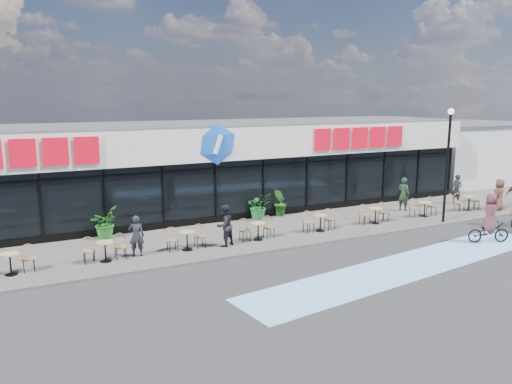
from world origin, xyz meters
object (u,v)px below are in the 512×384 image
lamp_post (448,156)px  patron_left (136,236)px  potted_plant_mid (280,203)px  pedestrian_c (499,195)px  potted_plant_right (259,206)px  pedestrian_a (457,189)px  cyclist_a (489,224)px  potted_plant_left (104,223)px  patron_right (224,226)px  pedestrian_b (404,194)px

lamp_post → patron_left: (-14.16, 1.32, -2.36)m
potted_plant_mid → pedestrian_c: (10.80, -3.92, 0.14)m
potted_plant_right → pedestrian_c: size_ratio=0.79×
pedestrian_a → cyclist_a: 7.21m
lamp_post → potted_plant_left: size_ratio=4.10×
potted_plant_left → potted_plant_mid: size_ratio=0.95×
lamp_post → patron_right: size_ratio=3.18×
potted_plant_right → pedestrian_b: 7.71m
potted_plant_right → pedestrian_b: bearing=-12.7°
potted_plant_left → patron_right: size_ratio=0.78×
pedestrian_c → patron_left: bearing=-20.2°
potted_plant_left → cyclist_a: 15.91m
lamp_post → pedestrian_b: size_ratio=3.04×
patron_left → pedestrian_b: 14.18m
patron_right → lamp_post: bearing=150.3°
patron_right → pedestrian_a: patron_right is taller
potted_plant_left → patron_right: 5.24m
potted_plant_right → patron_left: bearing=-155.3°
potted_plant_left → pedestrian_b: bearing=-6.6°
pedestrian_a → pedestrian_c: pedestrian_c is taller
potted_plant_left → pedestrian_a: size_ratio=0.80×
pedestrian_a → pedestrian_b: bearing=-97.5°
potted_plant_left → patron_right: patron_right is taller
lamp_post → potted_plant_left: lamp_post is taller
pedestrian_b → potted_plant_right: bearing=58.4°
potted_plant_left → pedestrian_a: (18.52, -1.75, 0.16)m
patron_left → patron_right: bearing=-166.6°
potted_plant_mid → pedestrian_a: 10.21m
potted_plant_right → patron_right: size_ratio=0.78×
potted_plant_right → pedestrian_a: bearing=-8.8°
pedestrian_b → potted_plant_mid: bearing=55.3°
cyclist_a → patron_right: bearing=157.9°
potted_plant_right → patron_left: (-6.60, -3.04, 0.13)m
patron_left → cyclist_a: cyclist_a is taller
lamp_post → potted_plant_mid: 8.11m
potted_plant_right → potted_plant_left: bearing=180.0°
potted_plant_left → potted_plant_mid: potted_plant_mid is taller
potted_plant_left → pedestrian_c: 19.65m
patron_right → pedestrian_b: size_ratio=0.96×
lamp_post → patron_left: bearing=174.7°
pedestrian_a → potted_plant_mid: bearing=-107.2°
pedestrian_b → pedestrian_c: size_ratio=1.06×
patron_right → cyclist_a: bearing=133.7°
pedestrian_c → cyclist_a: (-5.20, -3.58, -0.14)m
patron_left → pedestrian_a: bearing=-157.5°
potted_plant_left → potted_plant_right: (7.24, -0.00, 0.00)m
potted_plant_mid → potted_plant_right: size_ratio=1.05×
pedestrian_b → pedestrian_c: bearing=-134.1°
potted_plant_mid → patron_left: (-7.84, -3.13, 0.10)m
patron_left → patron_right: (3.40, -0.29, 0.06)m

